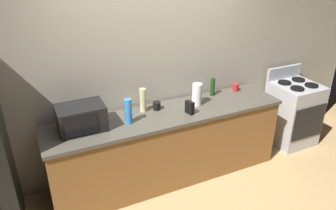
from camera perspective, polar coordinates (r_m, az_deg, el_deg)
name	(u,v)px	position (r m, az deg, el deg)	size (l,w,h in m)	color
ground_plane	(183,195)	(3.97, 2.57, -15.44)	(8.00, 8.00, 0.00)	tan
back_wall	(153,65)	(3.93, -2.59, 6.95)	(6.40, 0.10, 2.70)	#B2A893
counter_run	(168,146)	(3.99, 0.00, -7.12)	(2.84, 0.64, 0.90)	brown
stove_range	(293,113)	(5.06, 20.92, -1.28)	(0.60, 0.61, 1.08)	#B7BABF
microwave	(81,118)	(3.49, -14.91, -2.14)	(0.48, 0.35, 0.27)	black
paper_towel_roll	(197,94)	(3.92, 5.09, 1.86)	(0.12, 0.12, 0.27)	white
cordless_phone	(190,107)	(3.72, 3.80, -0.44)	(0.05, 0.11, 0.15)	black
bottle_hand_soap	(143,100)	(3.75, -4.39, 0.86)	(0.07, 0.07, 0.28)	beige
bottle_wine	(212,87)	(4.21, 7.77, 3.20)	(0.06, 0.06, 0.24)	#1E3F19
bottle_spray_cleaner	(128,111)	(3.51, -6.95, -1.08)	(0.08, 0.08, 0.28)	#338CE5
mug_black	(157,106)	(3.82, -1.98, -0.13)	(0.09, 0.09, 0.10)	black
mug_red	(235,87)	(4.42, 11.70, 3.05)	(0.08, 0.08, 0.10)	red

